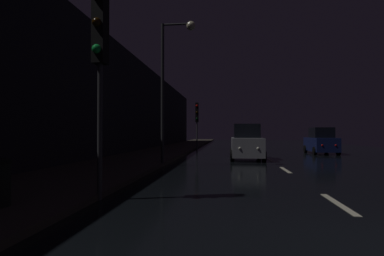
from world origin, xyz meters
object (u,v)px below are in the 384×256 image
(traffic_light_far_left, at_px, (197,116))
(car_parked_right_far, at_px, (321,142))
(streetlamp_overhead, at_px, (172,70))
(car_approaching_headlights, at_px, (246,143))
(traffic_light_near_left, at_px, (100,43))

(traffic_light_far_left, height_order, car_parked_right_far, traffic_light_far_left)
(streetlamp_overhead, height_order, car_parked_right_far, streetlamp_overhead)
(streetlamp_overhead, bearing_deg, car_approaching_headlights, 47.57)
(traffic_light_far_left, xyz_separation_m, streetlamp_overhead, (0.26, -15.32, 1.40))
(traffic_light_near_left, xyz_separation_m, car_parked_right_far, (10.18, 17.73, -2.86))
(streetlamp_overhead, xyz_separation_m, car_parked_right_far, (9.81, 9.93, -3.76))
(streetlamp_overhead, relative_size, car_parked_right_far, 1.76)
(traffic_light_near_left, bearing_deg, car_parked_right_far, 154.24)
(traffic_light_far_left, bearing_deg, car_approaching_headlights, 17.25)
(traffic_light_far_left, xyz_separation_m, car_parked_right_far, (10.08, -5.38, -2.35))
(streetlamp_overhead, bearing_deg, traffic_light_near_left, -92.69)
(streetlamp_overhead, bearing_deg, traffic_light_far_left, 90.99)
(traffic_light_near_left, height_order, streetlamp_overhead, streetlamp_overhead)
(traffic_light_far_left, bearing_deg, car_parked_right_far, 58.91)
(traffic_light_near_left, relative_size, car_parked_right_far, 1.30)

